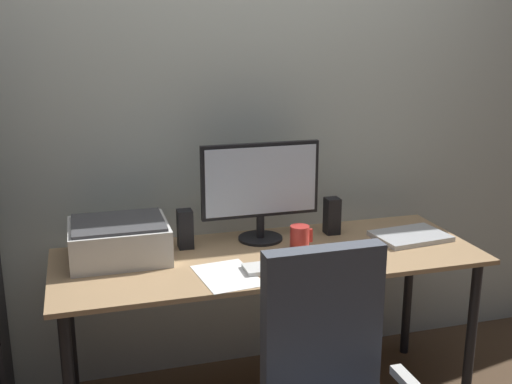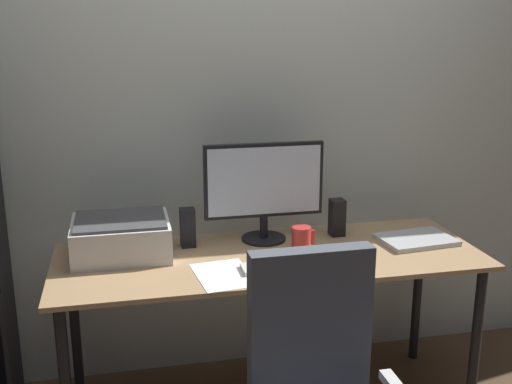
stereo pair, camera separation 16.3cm
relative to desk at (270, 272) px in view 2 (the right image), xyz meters
The scene contains 11 objects.
back_wall 0.81m from the desk, 90.00° to the left, with size 6.40×0.10×2.60m, color beige.
desk is the anchor object (origin of this frame).
monitor 0.38m from the desk, 84.66° to the left, with size 0.53×0.20×0.44m.
keyboard 0.19m from the desk, 92.12° to the right, with size 0.29×0.11×0.02m, color silver.
mouse 0.28m from the desk, 39.53° to the right, with size 0.06×0.10×0.03m, color black.
coffee_mug 0.20m from the desk, ahead, with size 0.10×0.08×0.11m.
laptop 0.68m from the desk, ahead, with size 0.32×0.23×0.02m, color #B7BABC.
speaker_left 0.41m from the desk, 150.92° to the left, with size 0.06×0.07×0.17m, color black.
speaker_right 0.44m from the desk, 26.64° to the left, with size 0.06×0.07×0.17m, color black.
printer 0.64m from the desk, 167.88° to the left, with size 0.40×0.34×0.16m.
paper_sheet 0.30m from the desk, 142.10° to the right, with size 0.21×0.30×0.00m, color white.
Camera 2 is at (-0.59, -2.41, 1.69)m, focal length 43.81 mm.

